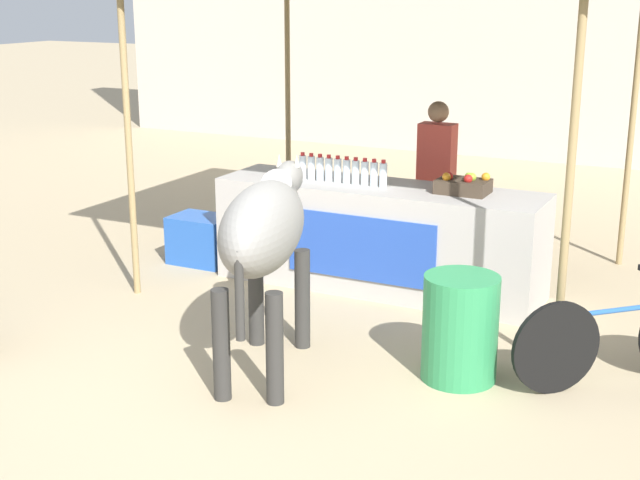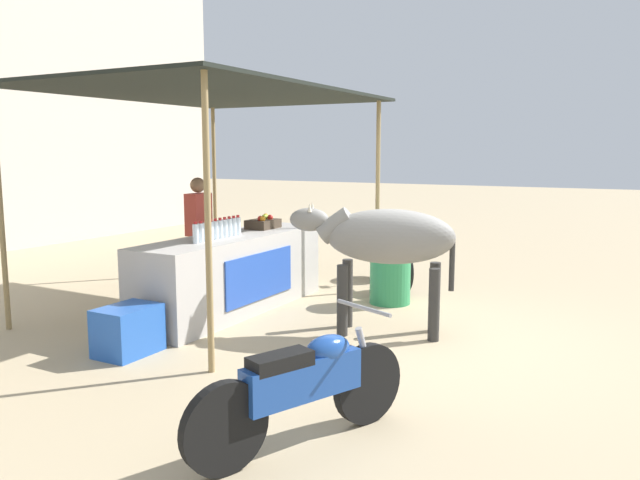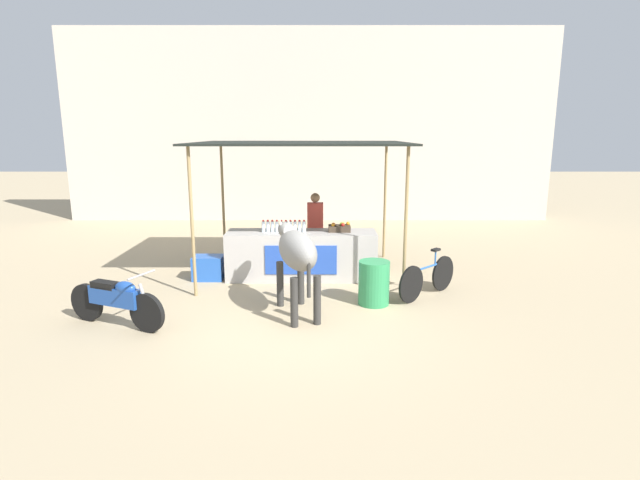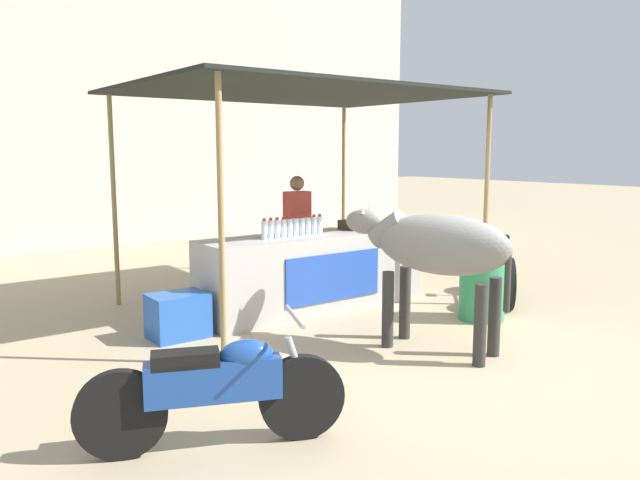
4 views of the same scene
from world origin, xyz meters
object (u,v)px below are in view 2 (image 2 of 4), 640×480
(stall_counter, at_px, (233,273))
(cow, at_px, (384,241))
(water_barrel, at_px, (390,275))
(vendor_behind_counter, at_px, (199,237))
(fruit_crate, at_px, (263,223))
(motorcycle_parked, at_px, (305,385))
(cooler_box, at_px, (128,330))
(bicycle_leaning, at_px, (390,262))

(stall_counter, xyz_separation_m, cow, (-0.01, -2.03, 0.55))
(water_barrel, bearing_deg, vendor_behind_counter, 113.79)
(fruit_crate, bearing_deg, stall_counter, -176.22)
(water_barrel, distance_m, cow, 1.53)
(stall_counter, relative_size, motorcycle_parked, 1.78)
(cow, distance_m, motorcycle_parked, 2.84)
(vendor_behind_counter, relative_size, cooler_box, 2.75)
(motorcycle_parked, bearing_deg, fruit_crate, 37.22)
(vendor_behind_counter, distance_m, bicycle_leaning, 2.85)
(stall_counter, xyz_separation_m, bicycle_leaning, (2.32, -1.16, -0.13))
(motorcycle_parked, bearing_deg, cow, 11.81)
(vendor_behind_counter, distance_m, cow, 2.80)
(fruit_crate, distance_m, cooler_box, 2.77)
(motorcycle_parked, distance_m, bicycle_leaning, 5.25)
(cooler_box, height_order, bicycle_leaning, bicycle_leaning)
(vendor_behind_counter, bearing_deg, cooler_box, -158.44)
(fruit_crate, bearing_deg, cow, -110.38)
(cow, bearing_deg, stall_counter, 89.79)
(stall_counter, height_order, motorcycle_parked, stall_counter)
(vendor_behind_counter, bearing_deg, water_barrel, -66.21)
(stall_counter, bearing_deg, bicycle_leaning, -26.58)
(cow, relative_size, motorcycle_parked, 1.09)
(cow, xyz_separation_m, motorcycle_parked, (-2.72, -0.57, -0.60))
(cooler_box, bearing_deg, motorcycle_parked, -108.62)
(fruit_crate, relative_size, motorcycle_parked, 0.26)
(vendor_behind_counter, relative_size, water_barrel, 2.16)
(vendor_behind_counter, bearing_deg, stall_counter, -109.80)
(stall_counter, relative_size, vendor_behind_counter, 1.82)
(stall_counter, bearing_deg, cow, -90.21)
(stall_counter, relative_size, bicycle_leaning, 2.45)
(fruit_crate, relative_size, vendor_behind_counter, 0.27)
(vendor_behind_counter, bearing_deg, fruit_crate, -54.82)
(stall_counter, xyz_separation_m, water_barrel, (1.30, -1.58, -0.10))
(stall_counter, distance_m, fruit_crate, 0.95)
(motorcycle_parked, height_order, bicycle_leaning, motorcycle_parked)
(cooler_box, distance_m, cow, 2.81)
(cow, bearing_deg, fruit_crate, 69.62)
(vendor_behind_counter, relative_size, cow, 0.89)
(stall_counter, distance_m, water_barrel, 2.05)
(water_barrel, relative_size, motorcycle_parked, 0.45)
(fruit_crate, distance_m, cow, 2.22)
(vendor_behind_counter, height_order, cow, vendor_behind_counter)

